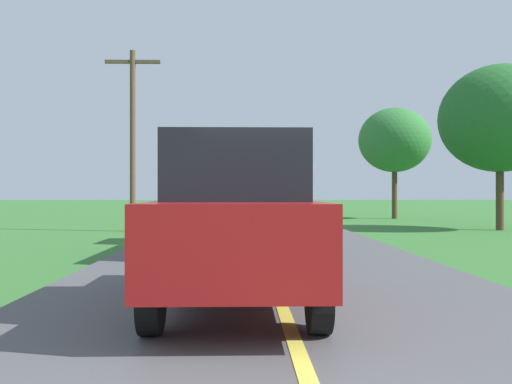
# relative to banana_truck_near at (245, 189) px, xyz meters

# --- Properties ---
(banana_truck_near) EXTENTS (2.38, 5.89, 2.80)m
(banana_truck_near) POSITION_rel_banana_truck_near_xyz_m (0.00, 0.00, 0.00)
(banana_truck_near) COLOR #2D2D30
(banana_truck_near) RESTS_ON road_surface
(banana_truck_far) EXTENTS (2.38, 5.81, 2.80)m
(banana_truck_far) POSITION_rel_banana_truck_near_xyz_m (0.27, 12.64, 0.03)
(banana_truck_far) COLOR #2D2D30
(banana_truck_far) RESTS_ON road_surface
(utility_pole_roadside) EXTENTS (1.96, 0.20, 6.45)m
(utility_pole_roadside) POSITION_rel_banana_truck_near_xyz_m (-3.98, 5.79, 2.04)
(utility_pole_roadside) COLOR brown
(utility_pole_roadside) RESTS_ON ground
(roadside_tree_near_left) EXTENTS (4.38, 4.38, 6.09)m
(roadside_tree_near_left) POSITION_rel_banana_truck_near_xyz_m (9.41, 6.06, 2.64)
(roadside_tree_near_left) COLOR #4C3823
(roadside_tree_near_left) RESTS_ON ground
(roadside_tree_mid_right) EXTENTS (3.78, 3.78, 5.86)m
(roadside_tree_mid_right) POSITION_rel_banana_truck_near_xyz_m (7.99, 14.90, 2.69)
(roadside_tree_mid_right) COLOR #4C3823
(roadside_tree_mid_right) RESTS_ON ground
(following_car) EXTENTS (1.74, 4.10, 1.92)m
(following_car) POSITION_rel_banana_truck_near_xyz_m (-0.14, -7.57, -0.39)
(following_car) COLOR maroon
(following_car) RESTS_ON road_surface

